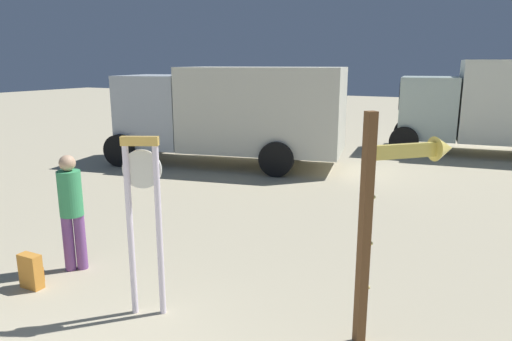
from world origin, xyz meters
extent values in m
cylinder|color=white|center=(-0.40, 2.58, 0.99)|extent=(0.07, 0.07, 1.98)
cylinder|color=white|center=(-0.10, 2.72, 0.99)|extent=(0.07, 0.07, 1.98)
cube|color=#F2BC52|center=(-0.25, 2.65, 2.03)|extent=(0.40, 0.24, 0.10)
cylinder|color=silver|center=(-0.26, 2.68, 1.71)|extent=(0.41, 0.22, 0.43)
cube|color=black|center=(-0.27, 2.70, 1.71)|extent=(0.10, 0.05, 0.05)
cube|color=black|center=(-0.27, 2.70, 1.71)|extent=(0.15, 0.08, 0.05)
cube|color=brown|center=(2.09, 3.17, 1.20)|extent=(0.14, 0.14, 2.41)
cube|color=#F6DA5D|center=(2.38, 3.45, 2.01)|extent=(0.54, 0.54, 0.14)
cone|color=#F6DA5D|center=(2.70, 3.77, 2.01)|extent=(0.33, 0.33, 0.25)
sphere|color=#F0E081|center=(2.15, 3.23, 0.60)|extent=(0.04, 0.04, 0.04)
sphere|color=#FAEA7F|center=(2.15, 3.23, 1.08)|extent=(0.04, 0.04, 0.04)
sphere|color=#F2EC8C|center=(2.15, 3.23, 1.56)|extent=(0.04, 0.04, 0.04)
sphere|color=#EEE594|center=(2.15, 3.23, 2.05)|extent=(0.04, 0.04, 0.04)
cylinder|color=#7C488E|center=(-1.87, 3.18, 0.40)|extent=(0.15, 0.15, 0.79)
cylinder|color=#7C488E|center=(-1.98, 3.07, 0.40)|extent=(0.15, 0.15, 0.79)
cylinder|color=#3B9B5F|center=(-1.93, 3.13, 1.11)|extent=(0.31, 0.31, 0.63)
sphere|color=tan|center=(-1.93, 3.13, 1.53)|extent=(0.22, 0.22, 0.22)
cube|color=orange|center=(-2.00, 2.46, 0.23)|extent=(0.30, 0.14, 0.46)
cube|color=orange|center=(-2.00, 2.55, 0.16)|extent=(0.21, 0.04, 0.20)
cube|color=beige|center=(-2.51, 10.40, 1.59)|extent=(4.72, 3.01, 2.29)
cube|color=#B3BCC4|center=(-5.62, 9.80, 1.48)|extent=(2.23, 2.42, 2.05)
cube|color=black|center=(-6.54, 9.62, 1.89)|extent=(0.37, 1.74, 0.90)
cylinder|color=black|center=(-6.51, 10.77, 0.45)|extent=(0.93, 0.42, 0.90)
cylinder|color=black|center=(-6.08, 8.56, 0.45)|extent=(0.93, 0.42, 0.90)
cylinder|color=black|center=(-2.08, 11.64, 0.45)|extent=(0.93, 0.42, 0.90)
cylinder|color=black|center=(-1.65, 9.42, 0.45)|extent=(0.93, 0.42, 0.90)
cube|color=#B4C7BD|center=(1.31, 14.94, 1.43)|extent=(1.95, 2.25, 1.96)
cube|color=black|center=(0.44, 14.85, 1.82)|extent=(0.23, 1.73, 0.86)
cylinder|color=black|center=(0.55, 15.97, 0.45)|extent=(0.92, 0.35, 0.90)
cylinder|color=black|center=(0.80, 13.77, 0.45)|extent=(0.92, 0.35, 0.90)
camera|label=1|loc=(3.06, -1.18, 2.84)|focal=32.52mm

